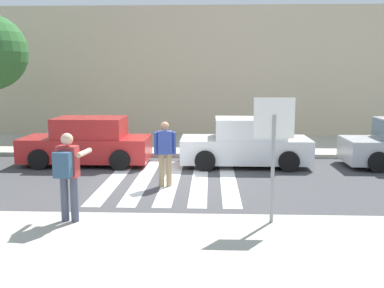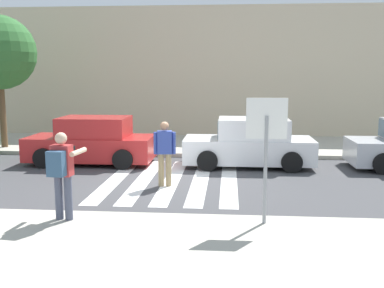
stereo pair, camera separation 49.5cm
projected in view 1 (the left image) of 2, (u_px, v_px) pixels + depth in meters
ground_plane at (171, 182)px, 12.38m from camera, size 120.00×120.00×0.00m
sidewalk_near at (131, 285)px, 6.25m from camera, size 60.00×6.00×0.14m
sidewalk_far at (184, 145)px, 18.29m from camera, size 60.00×4.80×0.14m
building_facade_far at (189, 73)px, 22.17m from camera, size 56.00×4.00×5.93m
crosswalk_stripe_0 at (115, 180)px, 12.64m from camera, size 0.44×5.20×0.01m
crosswalk_stripe_1 at (143, 180)px, 12.61m from camera, size 0.44×5.20×0.01m
crosswalk_stripe_2 at (171, 180)px, 12.57m from camera, size 0.44×5.20×0.01m
crosswalk_stripe_3 at (200, 180)px, 12.54m from camera, size 0.44×5.20×0.01m
crosswalk_stripe_4 at (228, 181)px, 12.51m from camera, size 0.44×5.20×0.01m
stop_sign at (274, 133)px, 8.39m from camera, size 0.76×0.08×2.39m
photographer_with_backpack at (68, 170)px, 8.53m from camera, size 0.64×0.88×1.72m
pedestrian_crossing at (165, 150)px, 11.76m from camera, size 0.58×0.29×1.72m
parked_car_red at (88, 143)px, 14.65m from camera, size 4.10×1.92×1.55m
parked_car_white at (246, 144)px, 14.44m from camera, size 4.10×1.92×1.55m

